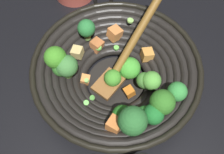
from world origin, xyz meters
TOP-DOWN VIEW (x-y plane):
  - ground_plane at (0.00, 0.00)m, footprint 4.00×4.00m
  - wok at (-0.00, 0.00)m, footprint 0.39×0.42m

SIDE VIEW (x-z plane):
  - ground_plane at x=0.00m, z-range 0.00..0.00m
  - wok at x=0.00m, z-range -0.05..0.17m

